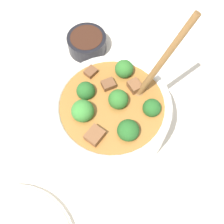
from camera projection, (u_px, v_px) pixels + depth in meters
name	position (u px, v px, depth m)	size (l,w,h in m)	color
ground_plane	(112.00, 126.00, 0.63)	(4.00, 4.00, 0.00)	silver
stew_bowl	(112.00, 114.00, 0.58)	(0.23, 0.23, 0.28)	white
condiment_bowl	(87.00, 42.00, 0.71)	(0.10, 0.10, 0.04)	black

